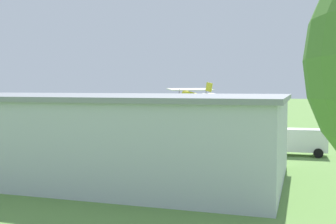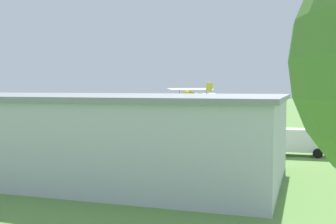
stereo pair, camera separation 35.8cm
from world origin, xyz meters
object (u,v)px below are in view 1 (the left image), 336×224
(biplane, at_px, (196,96))
(person_crossing_taxiway, at_px, (227,141))
(truck_flatbed_blue, at_px, (293,140))
(person_by_parked_cars, at_px, (56,132))
(person_watching_takeoff, at_px, (16,133))
(person_near_hangar_door, at_px, (33,133))
(person_walking_on_apron, at_px, (8,134))
(hangar, at_px, (51,133))

(biplane, bearing_deg, person_crossing_taxiway, 121.25)
(truck_flatbed_blue, height_order, person_crossing_taxiway, truck_flatbed_blue)
(biplane, height_order, person_by_parked_cars, biplane)
(biplane, relative_size, person_crossing_taxiway, 5.58)
(person_watching_takeoff, xyz_separation_m, person_by_parked_cars, (-4.23, -3.07, -0.01))
(biplane, relative_size, truck_flatbed_blue, 1.32)
(person_near_hangar_door, height_order, person_crossing_taxiway, person_crossing_taxiway)
(biplane, distance_m, person_walking_on_apron, 27.20)
(person_by_parked_cars, bearing_deg, person_walking_on_apron, 35.84)
(person_walking_on_apron, distance_m, person_by_parked_cars, 6.23)
(person_near_hangar_door, xyz_separation_m, person_by_parked_cars, (-2.99, -1.15, 0.10))
(hangar, distance_m, person_watching_takeoff, 23.87)
(biplane, relative_size, person_near_hangar_door, 5.86)
(person_watching_takeoff, distance_m, person_by_parked_cars, 5.23)
(person_near_hangar_door, height_order, person_by_parked_cars, person_by_parked_cars)
(person_crossing_taxiway, bearing_deg, biplane, -58.75)
(truck_flatbed_blue, xyz_separation_m, person_by_parked_cars, (31.77, -3.39, -0.67))
(hangar, relative_size, person_by_parked_cars, 22.49)
(person_by_parked_cars, bearing_deg, person_crossing_taxiway, 179.19)
(hangar, distance_m, person_near_hangar_door, 24.38)
(person_walking_on_apron, bearing_deg, truck_flatbed_blue, -179.60)
(person_walking_on_apron, bearing_deg, biplane, -142.66)
(biplane, bearing_deg, person_by_parked_cars, 37.79)
(truck_flatbed_blue, relative_size, person_walking_on_apron, 4.13)
(hangar, xyz_separation_m, person_near_hangar_door, (16.20, -18.05, -2.47))
(person_walking_on_apron, height_order, person_near_hangar_door, person_walking_on_apron)
(person_watching_takeoff, bearing_deg, person_near_hangar_door, -122.89)
(person_watching_takeoff, height_order, person_by_parked_cars, person_watching_takeoff)
(truck_flatbed_blue, distance_m, person_watching_takeoff, 36.01)
(hangar, height_order, person_watching_takeoff, hangar)
(person_walking_on_apron, bearing_deg, person_near_hangar_door, -129.50)
(truck_flatbed_blue, distance_m, person_crossing_taxiway, 8.30)
(biplane, distance_m, truck_flatbed_blue, 22.66)
(hangar, relative_size, person_near_hangar_door, 24.95)
(biplane, bearing_deg, person_watching_takeoff, 37.41)
(person_watching_takeoff, relative_size, person_crossing_taxiway, 1.07)
(person_near_hangar_door, relative_size, person_watching_takeoff, 0.89)
(person_near_hangar_door, relative_size, person_crossing_taxiway, 0.95)
(person_walking_on_apron, xyz_separation_m, person_by_parked_cars, (-5.05, -3.65, 0.03))
(truck_flatbed_blue, bearing_deg, person_by_parked_cars, -6.09)
(truck_flatbed_blue, distance_m, person_near_hangar_door, 34.84)
(person_by_parked_cars, bearing_deg, person_near_hangar_door, 21.03)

